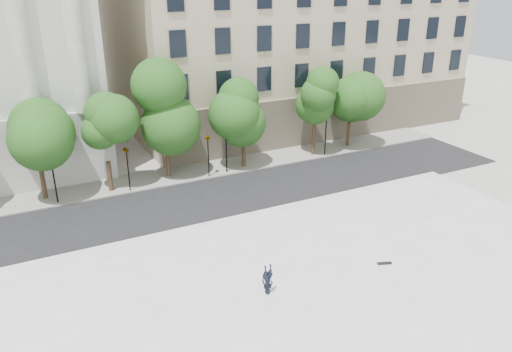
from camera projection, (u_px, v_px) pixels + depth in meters
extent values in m
cube|color=white|center=(262.00, 326.00, 24.16)|extent=(44.00, 22.00, 0.45)
cube|color=black|center=(169.00, 209.00, 36.66)|extent=(60.00, 8.00, 0.02)
cube|color=#9D9A91|center=(147.00, 180.00, 41.60)|extent=(60.00, 4.00, 0.12)
cube|color=#BAAB8E|center=(273.00, 24.00, 58.38)|extent=(36.00, 26.00, 21.00)
cylinder|color=black|center=(128.00, 171.00, 38.82)|extent=(0.10, 0.10, 3.50)
imported|color=black|center=(126.00, 146.00, 38.01)|extent=(0.82, 1.95, 0.77)
cylinder|color=black|center=(208.00, 158.00, 41.59)|extent=(0.10, 0.10, 3.50)
imported|color=black|center=(208.00, 134.00, 40.79)|extent=(1.08, 1.92, 0.77)
imported|color=black|center=(268.00, 289.00, 26.16)|extent=(0.75, 1.76, 0.47)
cube|color=black|center=(384.00, 263.00, 28.88)|extent=(0.87, 0.48, 0.09)
cylinder|color=#382619|center=(43.00, 180.00, 37.62)|extent=(0.36, 0.36, 3.20)
sphere|color=#1C4C15|center=(33.00, 124.00, 35.97)|extent=(4.08, 4.08, 4.08)
cylinder|color=#382619|center=(110.00, 177.00, 39.07)|extent=(0.36, 0.36, 2.53)
sphere|color=#1C4C15|center=(105.00, 135.00, 37.77)|extent=(3.41, 3.41, 3.41)
cylinder|color=#382619|center=(168.00, 160.00, 41.75)|extent=(0.36, 0.36, 3.07)
sphere|color=#1C4C15|center=(165.00, 112.00, 40.18)|extent=(4.22, 4.22, 4.22)
cylinder|color=#382619|center=(244.00, 152.00, 44.03)|extent=(0.36, 0.36, 2.91)
sphere|color=#1C4C15|center=(243.00, 108.00, 42.53)|extent=(3.91, 3.91, 3.91)
cylinder|color=#382619|center=(314.00, 139.00, 46.83)|extent=(0.36, 0.36, 3.18)
sphere|color=#1C4C15|center=(316.00, 94.00, 45.20)|extent=(3.64, 3.64, 3.64)
cylinder|color=#382619|center=(348.00, 135.00, 49.43)|extent=(0.36, 0.36, 2.43)
sphere|color=#1C4C15|center=(351.00, 102.00, 48.18)|extent=(4.32, 4.32, 4.32)
cylinder|color=black|center=(54.00, 178.00, 36.70)|extent=(0.12, 0.12, 4.17)
cube|color=black|center=(49.00, 151.00, 35.91)|extent=(0.60, 0.06, 0.06)
sphere|color=white|center=(45.00, 151.00, 35.75)|extent=(0.28, 0.28, 0.28)
sphere|color=white|center=(54.00, 149.00, 36.00)|extent=(0.28, 0.28, 0.28)
cylinder|color=black|center=(226.00, 150.00, 42.43)|extent=(0.12, 0.12, 4.25)
cube|color=black|center=(226.00, 126.00, 41.63)|extent=(0.60, 0.06, 0.06)
sphere|color=white|center=(222.00, 125.00, 41.47)|extent=(0.28, 0.28, 0.28)
sphere|color=white|center=(229.00, 124.00, 41.72)|extent=(0.28, 0.28, 0.28)
cylinder|color=black|center=(326.00, 135.00, 46.67)|extent=(0.12, 0.12, 4.10)
cube|color=black|center=(327.00, 113.00, 45.90)|extent=(0.60, 0.06, 0.06)
sphere|color=white|center=(324.00, 113.00, 45.73)|extent=(0.28, 0.28, 0.28)
sphere|color=white|center=(330.00, 112.00, 45.98)|extent=(0.28, 0.28, 0.28)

